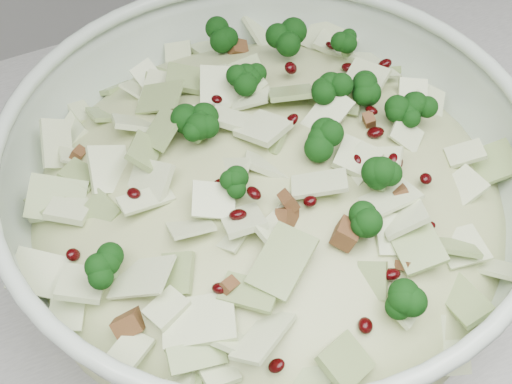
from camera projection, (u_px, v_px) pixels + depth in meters
counter at (447, 290)px, 1.12m from camera, size 3.60×0.60×0.90m
mixing_bowl at (268, 207)px, 0.55m from camera, size 0.47×0.47×0.16m
salad at (268, 185)px, 0.53m from camera, size 0.38×0.38×0.16m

